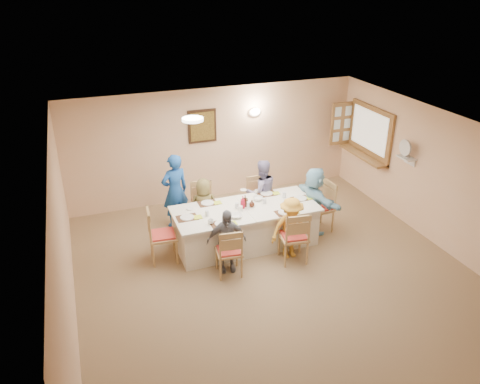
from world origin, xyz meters
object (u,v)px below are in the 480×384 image
object	(u,v)px
chair_back_right	(259,200)
chair_front_right	(294,235)
chair_back_left	(202,208)
chair_right_end	(319,207)
chair_front_left	(229,250)
diner_back_left	(204,206)
diner_right_end	(314,200)
dining_table	(245,226)
desk_fan	(406,151)
condiment_ketchup	(243,202)
diner_front_left	(226,241)
caregiver	(175,191)
diner_front_right	(291,228)
chair_left_end	(163,235)
serving_hatch	(370,132)
diner_back_right	(261,192)

from	to	relation	value
chair_back_right	chair_front_right	distance (m)	1.60
chair_back_left	chair_right_end	distance (m)	2.29
chair_front_left	chair_back_left	bearing A→B (deg)	-82.70
diner_back_left	diner_right_end	size ratio (longest dim) A/B	0.85
dining_table	chair_front_left	distance (m)	1.00
desk_fan	condiment_ketchup	bearing A→B (deg)	175.50
chair_back_left	diner_front_left	bearing A→B (deg)	-78.29
caregiver	chair_right_end	bearing A→B (deg)	142.83
chair_right_end	diner_front_right	world-z (taller)	diner_front_right
chair_left_end	condiment_ketchup	distance (m)	1.54
condiment_ketchup	diner_front_right	bearing A→B (deg)	-46.91
dining_table	chair_back_right	size ratio (longest dim) A/B	2.89
serving_hatch	chair_right_end	distance (m)	2.33
chair_back_right	diner_right_end	bearing A→B (deg)	-44.34
dining_table	diner_back_right	bearing A→B (deg)	48.58
chair_back_left	chair_left_end	distance (m)	1.24
chair_front_left	chair_back_right	bearing A→B (deg)	-119.57
diner_back_right	condiment_ketchup	xyz separation A→B (m)	(-0.65, -0.67, 0.20)
serving_hatch	diner_right_end	world-z (taller)	serving_hatch
chair_front_right	condiment_ketchup	bearing A→B (deg)	-43.16
diner_back_right	diner_front_left	bearing A→B (deg)	47.74
diner_front_left	caregiver	distance (m)	1.89
chair_front_left	diner_back_left	bearing A→B (deg)	-82.70
serving_hatch	desk_fan	size ratio (longest dim) A/B	5.00
dining_table	diner_front_left	xyz separation A→B (m)	(-0.60, -0.68, 0.20)
chair_front_left	diner_front_right	world-z (taller)	diner_front_right
desk_fan	diner_back_right	xyz separation A→B (m)	(-2.63, 0.92, -0.87)
desk_fan	diner_right_end	bearing A→B (deg)	172.35
serving_hatch	chair_back_left	size ratio (longest dim) A/B	1.54
diner_front_left	serving_hatch	bearing A→B (deg)	33.38
chair_left_end	condiment_ketchup	xyz separation A→B (m)	(1.50, 0.01, 0.37)
chair_front_left	diner_back_left	world-z (taller)	diner_back_left
condiment_ketchup	chair_back_left	bearing A→B (deg)	125.01
diner_back_left	serving_hatch	bearing A→B (deg)	-164.06
diner_back_right	diner_right_end	size ratio (longest dim) A/B	1.01
dining_table	serving_hatch	bearing A→B (deg)	18.32
dining_table	caregiver	world-z (taller)	caregiver
diner_front_right	desk_fan	bearing A→B (deg)	8.72
chair_front_right	chair_right_end	bearing A→B (deg)	-131.64
caregiver	condiment_ketchup	xyz separation A→B (m)	(1.00, -1.14, 0.11)
dining_table	chair_back_right	distance (m)	1.00
serving_hatch	diner_back_right	bearing A→B (deg)	-171.16
chair_right_end	diner_front_left	size ratio (longest dim) A/B	0.88
diner_back_left	diner_front_left	xyz separation A→B (m)	(0.00, -1.36, 0.00)
chair_right_end	diner_front_right	distance (m)	1.17
diner_right_end	dining_table	bearing A→B (deg)	81.51
caregiver	chair_left_end	bearing A→B (deg)	53.19
chair_front_right	diner_front_left	distance (m)	1.21
diner_right_end	chair_back_right	bearing A→B (deg)	37.22
desk_fan	diner_right_end	distance (m)	2.03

